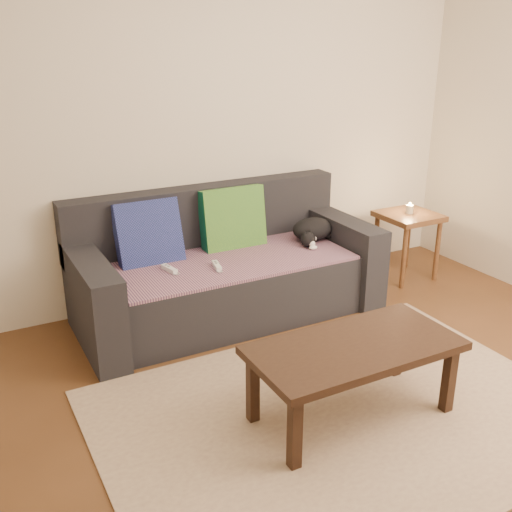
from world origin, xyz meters
The scene contains 13 objects.
ground centered at (0.00, 0.00, 0.00)m, with size 4.50×4.50×0.00m, color brown.
back_wall centered at (0.00, 2.00, 1.30)m, with size 4.50×0.04×2.60m, color beige.
sofa centered at (0.00, 1.57, 0.31)m, with size 2.10×0.94×0.87m.
throw_blanket centered at (0.00, 1.48, 0.43)m, with size 1.66×0.74×0.02m, color #3E2647.
cushion_navy centered at (-0.49, 1.74, 0.63)m, with size 0.44×0.11×0.44m, color #11214C.
cushion_green centered at (0.15, 1.74, 0.63)m, with size 0.48×0.12×0.48m, color #0B4A32.
cat centered at (0.72, 1.55, 0.52)m, with size 0.39×0.35×0.17m.
wii_remote_a centered at (-0.45, 1.48, 0.46)m, with size 0.15×0.04×0.03m, color white.
wii_remote_b centered at (-0.15, 1.38, 0.46)m, with size 0.15×0.04×0.03m, color white.
side_table centered at (1.60, 1.49, 0.45)m, with size 0.44×0.44×0.55m.
candle centered at (1.60, 1.49, 0.58)m, with size 0.06×0.06×0.09m.
rug centered at (0.00, 0.15, 0.01)m, with size 2.50×1.80×0.01m, color tan.
coffee_table centered at (0.04, 0.12, 0.38)m, with size 1.08×0.54×0.43m.
Camera 1 is at (-1.66, -2.00, 1.91)m, focal length 42.00 mm.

